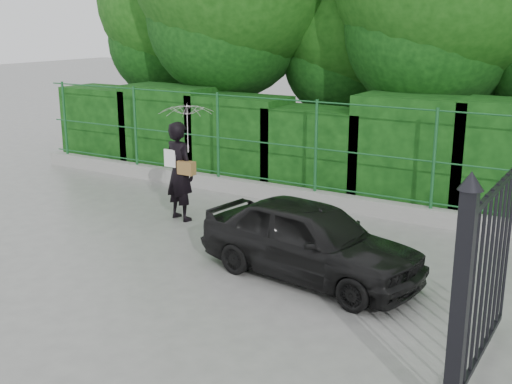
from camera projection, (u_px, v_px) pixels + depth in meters
The scene contains 7 objects.
ground at pixel (150, 277), 9.18m from camera, with size 80.00×80.00×0.00m, color gray.
kerb at pixel (297, 196), 12.85m from camera, with size 14.00×0.25×0.30m, color #9E9E99.
fence at pixel (308, 145), 12.46m from camera, with size 14.13×0.06×1.80m.
hedge at pixel (330, 146), 13.32m from camera, with size 14.20×1.20×2.30m.
gate at pixel (473, 284), 5.96m from camera, with size 0.22×2.33×2.36m.
woman at pixel (184, 145), 11.45m from camera, with size 1.01×0.99×2.14m.
car at pixel (310, 240), 9.03m from camera, with size 1.33×3.31×1.13m, color black.
Camera 1 is at (5.75, -6.50, 3.57)m, focal length 45.00 mm.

